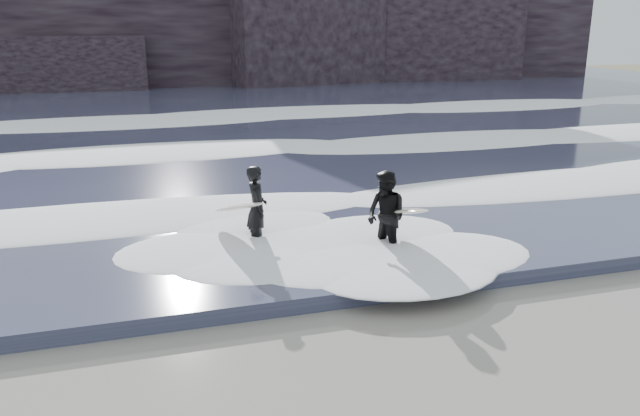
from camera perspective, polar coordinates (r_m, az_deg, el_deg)
The scene contains 8 objects.
ground at distance 8.81m, azimuth 16.55°, elevation -16.00°, with size 120.00×120.00×0.00m, color olive.
sea at distance 35.66m, azimuth -9.86°, elevation 8.82°, with size 90.00×52.00×0.30m, color #30344E.
headland at distance 52.29m, azimuth -12.64°, elevation 16.29°, with size 70.00×9.00×10.00m, color black.
foam_near at distance 16.28m, azimuth -0.73°, elevation 1.27°, with size 60.00×3.20×0.20m, color white.
foam_mid at distance 22.92m, azimuth -5.65°, elevation 5.64°, with size 60.00×4.00×0.24m, color white.
foam_far at distance 31.68m, azimuth -8.93°, elevation 8.51°, with size 60.00×4.80×0.30m, color white.
surfer_left at distance 13.27m, azimuth -6.16°, elevation 0.02°, with size 1.19×2.17×1.82m.
surfer_right at distance 12.69m, azimuth 6.21°, elevation -0.70°, with size 1.19×1.93×1.84m.
Camera 1 is at (-4.38, -6.10, 4.60)m, focal length 35.00 mm.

